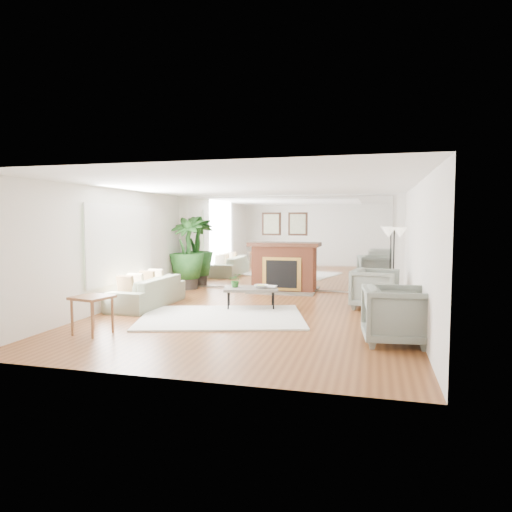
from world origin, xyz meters
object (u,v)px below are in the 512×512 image
(fireplace, at_px, (283,266))
(armchair_back, at_px, (375,289))
(sofa, at_px, (147,292))
(side_table, at_px, (92,302))
(coffee_table, at_px, (251,289))
(floor_lamp, at_px, (394,238))
(potted_ficus, at_px, (187,250))
(armchair_front, at_px, (396,315))

(fireplace, relative_size, armchair_back, 2.23)
(sofa, bearing_deg, side_table, 8.15)
(coffee_table, relative_size, floor_lamp, 0.74)
(armchair_back, relative_size, side_table, 1.43)
(armchair_back, height_order, side_table, armchair_back)
(potted_ficus, bearing_deg, coffee_table, -43.48)
(side_table, relative_size, potted_ficus, 0.33)
(floor_lamp, bearing_deg, coffee_table, -151.29)
(side_table, height_order, floor_lamp, floor_lamp)
(potted_ficus, bearing_deg, armchair_front, -39.86)
(sofa, distance_m, armchair_front, 5.36)
(armchair_back, xyz_separation_m, potted_ficus, (-4.90, 1.59, 0.63))
(coffee_table, height_order, armchair_front, armchair_front)
(floor_lamp, bearing_deg, fireplace, 162.82)
(fireplace, xyz_separation_m, coffee_table, (-0.21, -2.43, -0.25))
(potted_ficus, height_order, floor_lamp, potted_ficus)
(armchair_back, relative_size, armchair_front, 0.97)
(side_table, distance_m, floor_lamp, 6.53)
(armchair_front, relative_size, floor_lamp, 0.56)
(sofa, xyz_separation_m, armchair_back, (4.75, 0.95, 0.10))
(fireplace, xyz_separation_m, sofa, (-2.45, -2.70, -0.35))
(sofa, height_order, armchair_front, armchair_front)
(sofa, height_order, armchair_back, armchair_back)
(potted_ficus, bearing_deg, floor_lamp, -7.27)
(armchair_back, xyz_separation_m, side_table, (-4.44, -3.38, 0.10))
(sofa, relative_size, potted_ficus, 1.09)
(sofa, bearing_deg, fireplace, 138.53)
(fireplace, distance_m, potted_ficus, 2.63)
(side_table, distance_m, potted_ficus, 5.02)
(sofa, distance_m, armchair_back, 4.85)
(fireplace, distance_m, coffee_table, 2.45)
(fireplace, height_order, side_table, fireplace)
(sofa, xyz_separation_m, side_table, (0.32, -2.43, 0.21))
(potted_ficus, bearing_deg, fireplace, 3.50)
(sofa, height_order, potted_ficus, potted_ficus)
(armchair_front, height_order, potted_ficus, potted_ficus)
(coffee_table, bearing_deg, floor_lamp, 28.71)
(fireplace, xyz_separation_m, potted_ficus, (-2.60, -0.16, 0.39))
(floor_lamp, bearing_deg, potted_ficus, 172.73)
(armchair_back, bearing_deg, coffee_table, 114.42)
(fireplace, bearing_deg, armchair_front, -59.98)
(side_table, bearing_deg, armchair_front, 7.61)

